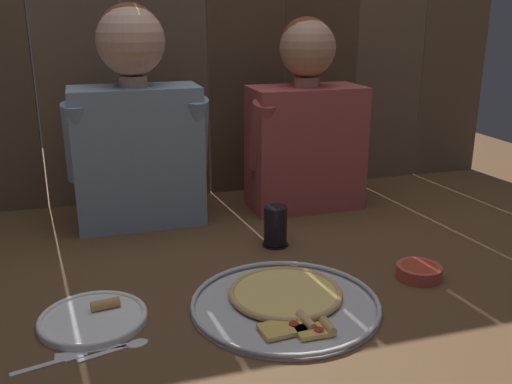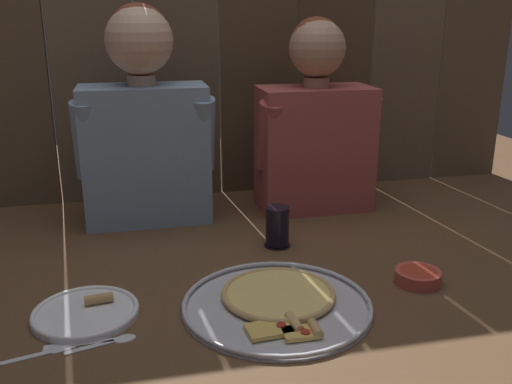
# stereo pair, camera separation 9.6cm
# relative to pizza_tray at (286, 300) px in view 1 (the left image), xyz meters

# --- Properties ---
(ground_plane) EXTENTS (3.20, 3.20, 0.00)m
(ground_plane) POSITION_rel_pizza_tray_xyz_m (0.02, 0.16, -0.01)
(ground_plane) COLOR brown
(pizza_tray) EXTENTS (0.42, 0.42, 0.03)m
(pizza_tray) POSITION_rel_pizza_tray_xyz_m (0.00, 0.00, 0.00)
(pizza_tray) COLOR silver
(pizza_tray) RESTS_ON ground
(dinner_plate) EXTENTS (0.22, 0.22, 0.03)m
(dinner_plate) POSITION_rel_pizza_tray_xyz_m (-0.41, 0.05, -0.00)
(dinner_plate) COLOR white
(dinner_plate) RESTS_ON ground
(drinking_glass) EXTENTS (0.07, 0.07, 0.11)m
(drinking_glass) POSITION_rel_pizza_tray_xyz_m (0.08, 0.32, 0.05)
(drinking_glass) COLOR black
(drinking_glass) RESTS_ON ground
(dipping_bowl) EXTENTS (0.11, 0.11, 0.03)m
(dipping_bowl) POSITION_rel_pizza_tray_xyz_m (0.35, 0.03, 0.01)
(dipping_bowl) COLOR #CC4C42
(dipping_bowl) RESTS_ON ground
(table_fork) EXTENTS (0.13, 0.05, 0.01)m
(table_fork) POSITION_rel_pizza_tray_xyz_m (-0.49, -0.09, -0.01)
(table_fork) COLOR silver
(table_fork) RESTS_ON ground
(table_knife) EXTENTS (0.16, 0.02, 0.01)m
(table_knife) POSITION_rel_pizza_tray_xyz_m (-0.41, -0.07, -0.01)
(table_knife) COLOR silver
(table_knife) RESTS_ON ground
(table_spoon) EXTENTS (0.14, 0.06, 0.01)m
(table_spoon) POSITION_rel_pizza_tray_xyz_m (-0.35, -0.07, -0.01)
(table_spoon) COLOR silver
(table_spoon) RESTS_ON ground
(diner_left) EXTENTS (0.41, 0.21, 0.65)m
(diner_left) POSITION_rel_pizza_tray_xyz_m (-0.25, 0.62, 0.30)
(diner_left) COLOR #849EB7
(diner_left) RESTS_ON ground
(diner_right) EXTENTS (0.39, 0.20, 0.61)m
(diner_right) POSITION_rel_pizza_tray_xyz_m (0.29, 0.62, 0.27)
(diner_right) COLOR #AD4C47
(diner_right) RESTS_ON ground
(wooden_backdrop_wall) EXTENTS (2.19, 0.03, 1.18)m
(wooden_backdrop_wall) POSITION_rel_pizza_tray_xyz_m (0.02, 0.86, 0.58)
(wooden_backdrop_wall) COLOR brown
(wooden_backdrop_wall) RESTS_ON ground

